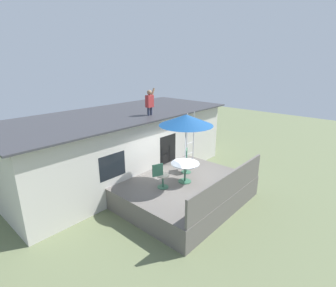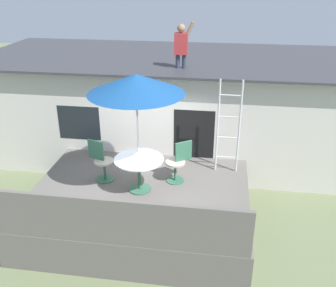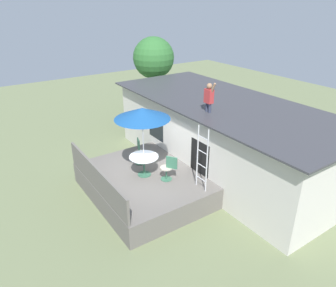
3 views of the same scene
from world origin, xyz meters
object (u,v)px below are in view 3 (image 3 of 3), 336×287
patio_chair_left (139,152)px  step_ladder (202,159)px  patio_umbrella (142,113)px  backyard_tree (154,58)px  person_figure (209,96)px  patio_table (144,160)px  patio_chair_right (168,168)px

patio_chair_left → step_ladder: bearing=35.9°
patio_umbrella → backyard_tree: bearing=145.9°
person_figure → patio_chair_left: (-1.52, -2.05, -2.26)m
person_figure → patio_table: bearing=-104.0°
patio_chair_right → patio_table: bearing=-0.0°
patio_chair_right → person_figure: bearing=-119.1°
step_ladder → patio_chair_left: 2.94m
patio_table → patio_umbrella: 1.76m
patio_table → backyard_tree: 9.07m
patio_table → step_ladder: size_ratio=0.47×
patio_umbrella → patio_chair_right: size_ratio=2.76×
patio_umbrella → step_ladder: size_ratio=1.15×
step_ladder → patio_chair_left: bearing=-163.6°
patio_table → patio_chair_left: patio_chair_left is taller
patio_table → patio_chair_left: (-0.93, 0.33, -0.13)m
patio_table → backyard_tree: backyard_tree is taller
backyard_tree → patio_table: bearing=-34.1°
person_figure → patio_chair_right: size_ratio=1.21×
patio_table → patio_umbrella: (0.00, -0.00, 1.76)m
step_ladder → person_figure: person_figure is taller
patio_table → step_ladder: (1.82, 1.14, 0.51)m
step_ladder → backyard_tree: size_ratio=0.47×
patio_chair_right → patio_chair_left: bearing=-27.9°
patio_chair_left → patio_umbrella: bearing=-0.0°
patio_chair_left → backyard_tree: (-6.38, 4.62, 2.16)m
patio_chair_left → patio_chair_right: same height
patio_table → person_figure: bearing=76.0°
patio_table → person_figure: 3.25m
patio_table → backyard_tree: (-7.31, 4.95, 2.04)m
patio_table → person_figure: person_figure is taller
patio_umbrella → patio_chair_left: size_ratio=2.76×
step_ladder → patio_chair_left: (-2.75, -0.81, -0.64)m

